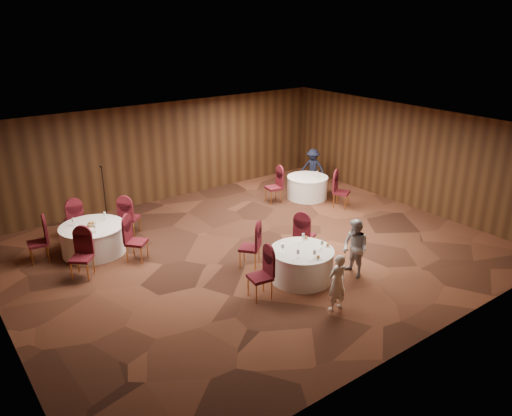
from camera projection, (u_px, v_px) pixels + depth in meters
ground at (254, 251)px, 13.08m from camera, size 12.00×12.00×0.00m
room_shell at (254, 180)px, 12.37m from camera, size 12.00×12.00×12.00m
table_main at (302, 264)px, 11.59m from camera, size 1.48×1.48×0.74m
table_left at (93, 239)px, 12.89m from camera, size 1.65×1.65×0.74m
table_right at (307, 187)px, 16.73m from camera, size 1.36×1.36×0.74m
chairs_main at (272, 252)px, 11.90m from camera, size 2.86×1.98×1.00m
chairs_left at (93, 235)px, 12.80m from camera, size 3.17×3.01×1.00m
chairs_right at (307, 190)px, 16.11m from camera, size 2.12×2.30×1.00m
tabletop_main at (310, 246)px, 11.42m from camera, size 1.15×1.08×0.22m
tabletop_left at (91, 223)px, 12.73m from camera, size 0.87×0.78×0.22m
tabletop_right at (317, 173)px, 16.46m from camera, size 0.08×0.08×0.22m
mic_stand at (106, 205)px, 14.81m from camera, size 0.24×0.24×1.71m
woman_a at (337, 283)px, 10.28m from camera, size 0.47×0.32×1.27m
woman_b at (355, 248)px, 11.64m from camera, size 0.58×0.72×1.40m
man_c at (313, 167)px, 17.86m from camera, size 0.87×1.00×1.34m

